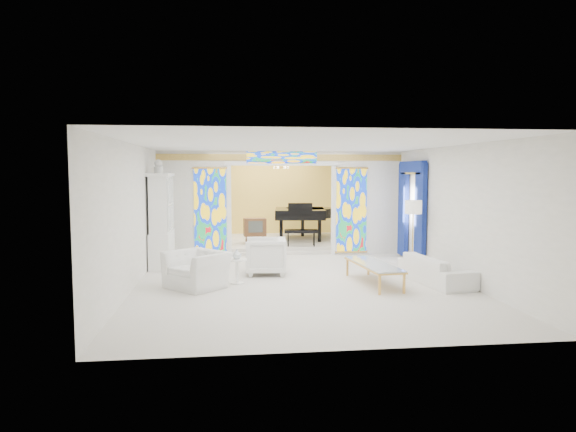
{
  "coord_description": "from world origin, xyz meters",
  "views": [
    {
      "loc": [
        -1.56,
        -12.64,
        2.43
      ],
      "look_at": [
        -0.03,
        0.2,
        1.3
      ],
      "focal_mm": 32.0,
      "sensor_mm": 36.0,
      "label": 1
    }
  ],
  "objects": [
    {
      "name": "stained_glass_transom",
      "position": [
        0.0,
        1.89,
        2.82
      ],
      "size": [
        2.0,
        0.04,
        0.34
      ],
      "primitive_type": "cube",
      "color": "gold",
      "rests_on": "partition_wall"
    },
    {
      "name": "sofa",
      "position": [
        2.95,
        -2.08,
        0.3
      ],
      "size": [
        1.08,
        2.12,
        0.59
      ],
      "primitive_type": "imported",
      "rotation": [
        0.0,
        0.0,
        1.72
      ],
      "color": "white",
      "rests_on": "floor"
    },
    {
      "name": "ceiling",
      "position": [
        0.0,
        0.0,
        3.0
      ],
      "size": [
        7.0,
        12.0,
        0.02
      ],
      "primitive_type": "cube",
      "color": "white",
      "rests_on": "wall_back"
    },
    {
      "name": "coffee_table",
      "position": [
        1.57,
        -2.03,
        0.42
      ],
      "size": [
        0.83,
        2.09,
        0.46
      ],
      "rotation": [
        0.0,
        0.0,
        0.1
      ],
      "color": "silver",
      "rests_on": "floor"
    },
    {
      "name": "wall_left",
      "position": [
        -3.5,
        0.0,
        1.5
      ],
      "size": [
        0.02,
        12.0,
        3.0
      ],
      "primitive_type": "cube",
      "color": "silver",
      "rests_on": "floor"
    },
    {
      "name": "floor_lamp",
      "position": [
        3.05,
        -0.37,
        1.46
      ],
      "size": [
        0.44,
        0.44,
        1.71
      ],
      "rotation": [
        0.0,
        0.0,
        0.07
      ],
      "color": "gold",
      "rests_on": "floor"
    },
    {
      "name": "wall_front",
      "position": [
        0.0,
        -6.0,
        1.5
      ],
      "size": [
        7.0,
        0.02,
        3.0
      ],
      "primitive_type": "cube",
      "color": "silver",
      "rests_on": "floor"
    },
    {
      "name": "side_table",
      "position": [
        -1.36,
        -1.63,
        0.35
      ],
      "size": [
        0.48,
        0.48,
        0.54
      ],
      "rotation": [
        0.0,
        0.0,
        -0.12
      ],
      "color": "white",
      "rests_on": "floor"
    },
    {
      "name": "alcove_platform",
      "position": [
        0.0,
        4.1,
        0.09
      ],
      "size": [
        6.8,
        3.8,
        0.18
      ],
      "primitive_type": "cube",
      "color": "beige",
      "rests_on": "floor"
    },
    {
      "name": "armchair_left",
      "position": [
        -2.19,
        -1.9,
        0.38
      ],
      "size": [
        1.54,
        1.54,
        0.76
      ],
      "primitive_type": "imported",
      "rotation": [
        0.0,
        0.0,
        -0.8
      ],
      "color": "white",
      "rests_on": "floor"
    },
    {
      "name": "wall_right",
      "position": [
        3.5,
        0.0,
        1.5
      ],
      "size": [
        0.02,
        12.0,
        3.0
      ],
      "primitive_type": "cube",
      "color": "silver",
      "rests_on": "floor"
    },
    {
      "name": "partition_wall",
      "position": [
        0.0,
        2.0,
        1.65
      ],
      "size": [
        7.0,
        0.22,
        3.0
      ],
      "color": "silver",
      "rests_on": "floor"
    },
    {
      "name": "chandelier",
      "position": [
        0.2,
        4.0,
        2.55
      ],
      "size": [
        0.48,
        0.48,
        0.3
      ],
      "primitive_type": "cylinder",
      "color": "gold",
      "rests_on": "ceiling"
    },
    {
      "name": "blue_drapes",
      "position": [
        3.4,
        0.7,
        1.58
      ],
      "size": [
        0.14,
        1.85,
        2.65
      ],
      "color": "navy",
      "rests_on": "wall_right"
    },
    {
      "name": "wall_back",
      "position": [
        0.0,
        6.0,
        1.5
      ],
      "size": [
        7.0,
        0.02,
        3.0
      ],
      "primitive_type": "cube",
      "color": "silver",
      "rests_on": "floor"
    },
    {
      "name": "armchair_right",
      "position": [
        -0.67,
        -0.68,
        0.43
      ],
      "size": [
        1.02,
        1.0,
        0.87
      ],
      "primitive_type": "imported",
      "rotation": [
        0.0,
        0.0,
        -1.65
      ],
      "color": "silver",
      "rests_on": "floor"
    },
    {
      "name": "stained_glass_left",
      "position": [
        -2.03,
        1.89,
        1.3
      ],
      "size": [
        0.9,
        0.04,
        2.4
      ],
      "primitive_type": "cube",
      "color": "gold",
      "rests_on": "partition_wall"
    },
    {
      "name": "gold_curtain_back",
      "position": [
        0.0,
        5.88,
        1.5
      ],
      "size": [
        6.7,
        0.1,
        2.9
      ],
      "primitive_type": "cube",
      "color": "#EFD453",
      "rests_on": "wall_back"
    },
    {
      "name": "floor",
      "position": [
        0.0,
        0.0,
        0.0
      ],
      "size": [
        12.0,
        12.0,
        0.0
      ],
      "primitive_type": "plane",
      "color": "beige",
      "rests_on": "ground"
    },
    {
      "name": "stained_glass_right",
      "position": [
        2.03,
        1.89,
        1.3
      ],
      "size": [
        0.9,
        0.04,
        2.4
      ],
      "primitive_type": "cube",
      "color": "gold",
      "rests_on": "partition_wall"
    },
    {
      "name": "grand_piano",
      "position": [
        1.01,
        4.31,
        1.01
      ],
      "size": [
        2.18,
        3.15,
        1.23
      ],
      "rotation": [
        0.0,
        0.0,
        -0.12
      ],
      "color": "black",
      "rests_on": "alcove_platform"
    },
    {
      "name": "tv_console",
      "position": [
        -0.71,
        3.25,
        0.69
      ],
      "size": [
        0.7,
        0.5,
        0.79
      ],
      "rotation": [
        0.0,
        0.0,
        0.05
      ],
      "color": "brown",
      "rests_on": "alcove_platform"
    },
    {
      "name": "vase",
      "position": [
        -1.36,
        -1.63,
        0.65
      ],
      "size": [
        0.25,
        0.25,
        0.21
      ],
      "primitive_type": "imported",
      "rotation": [
        0.0,
        0.0,
        -0.3
      ],
      "color": "silver",
      "rests_on": "side_table"
    },
    {
      "name": "china_cabinet",
      "position": [
        -3.22,
        0.6,
        1.17
      ],
      "size": [
        0.56,
        1.46,
        2.72
      ],
      "color": "white",
      "rests_on": "floor"
    }
  ]
}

